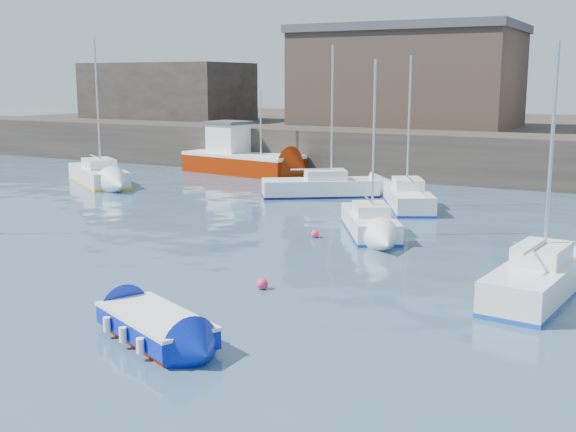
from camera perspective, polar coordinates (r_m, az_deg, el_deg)
The scene contains 14 objects.
water at distance 17.44m, azimuth -19.10°, elevation -11.44°, with size 220.00×220.00×0.00m, color #2D4760.
quay_wall at distance 47.67m, azimuth 13.04°, elevation 4.58°, with size 90.00×5.00×3.00m, color #28231E.
land_strip at distance 65.18m, azimuth 17.15°, elevation 5.88°, with size 90.00×32.00×2.80m, color #28231E.
warehouse at distance 56.80m, azimuth 9.43°, elevation 10.83°, with size 16.40×10.40×7.60m.
bldg_west at distance 66.33m, azimuth -9.49°, elevation 9.66°, with size 14.00×8.00×5.00m.
blue_dinghy at distance 18.39m, azimuth -10.42°, elevation -8.54°, with size 4.02×2.97×0.70m.
fishing_boat at distance 50.09m, azimuth -3.84°, elevation 4.66°, with size 9.02×4.58×5.70m.
sailboat_b at distance 30.70m, azimuth 6.48°, elevation -0.47°, with size 4.37×5.74×7.21m.
sailboat_c at distance 22.75m, azimuth 19.15°, elevation -4.72°, with size 2.48×5.87×7.49m.
sailboat_e at distance 46.40m, azimuth -14.76°, elevation 3.19°, with size 6.93×5.64×8.84m.
sailboat_f at distance 36.96m, azimuth 9.47°, elevation 1.46°, with size 4.29×6.03×7.57m.
sailboat_h at distance 40.10m, azimuth 2.59°, elevation 2.33°, with size 6.44×5.26×8.22m.
buoy_mid at distance 22.52m, azimuth -2.04°, elevation -5.79°, with size 0.37×0.37×0.37m, color #FF2A58.
buoy_far at distance 29.71m, azimuth 2.17°, elevation -1.71°, with size 0.34×0.34×0.34m, color #FF2A58.
Camera 1 is at (12.05, -10.86, 6.42)m, focal length 45.00 mm.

